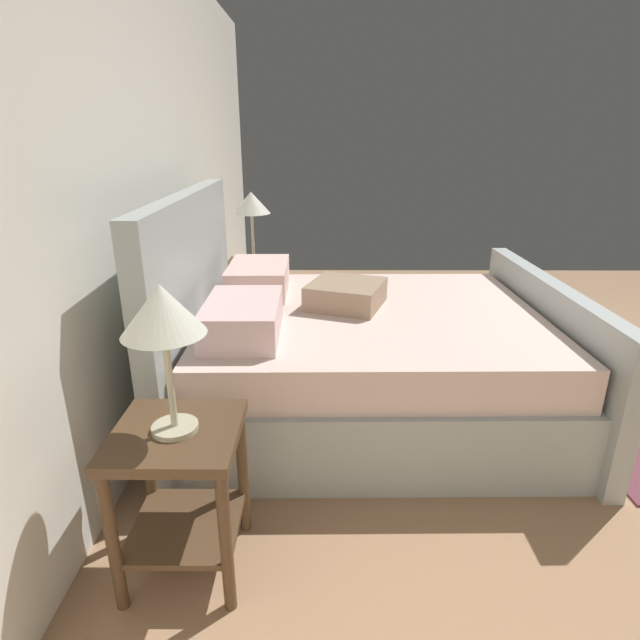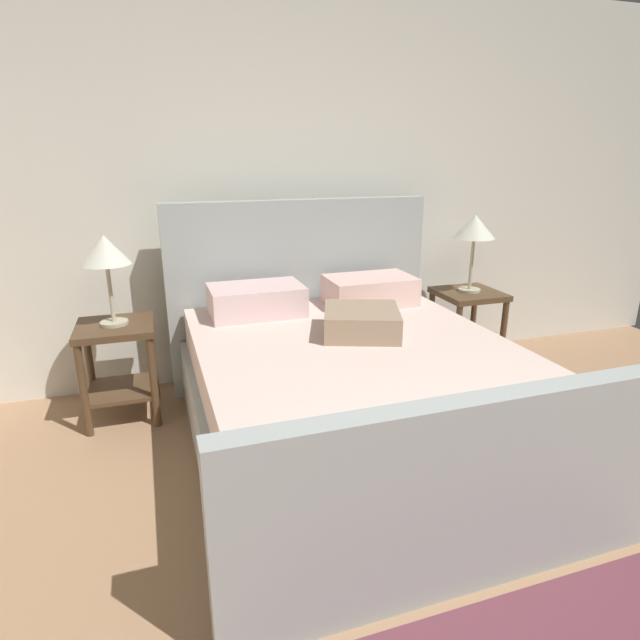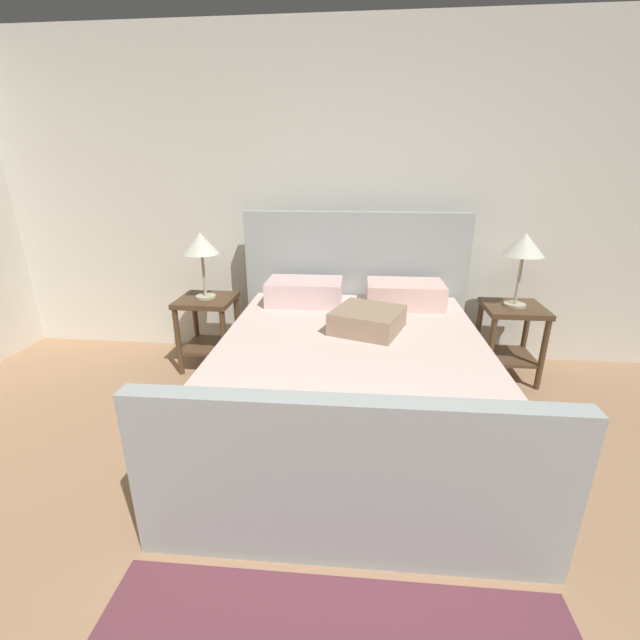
# 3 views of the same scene
# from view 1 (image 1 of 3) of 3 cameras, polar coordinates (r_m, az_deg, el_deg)

# --- Properties ---
(wall_back) EXTENTS (6.49, 0.12, 2.65)m
(wall_back) POSITION_cam_1_polar(r_m,az_deg,el_deg) (3.01, -19.52, 14.51)
(wall_back) COLOR silver
(wall_back) RESTS_ON ground
(bed) EXTENTS (1.82, 2.15, 1.27)m
(bed) POSITION_cam_1_polar(r_m,az_deg,el_deg) (3.00, 4.57, -3.67)
(bed) COLOR #A6AFAD
(bed) RESTS_ON ground
(nightstand_right) EXTENTS (0.44, 0.44, 0.60)m
(nightstand_right) POSITION_cam_1_polar(r_m,az_deg,el_deg) (4.16, -7.30, 3.76)
(nightstand_right) COLOR #503823
(nightstand_right) RESTS_ON ground
(table_lamp_right) EXTENTS (0.29, 0.29, 0.55)m
(table_lamp_right) POSITION_cam_1_polar(r_m,az_deg,el_deg) (4.02, -7.71, 12.65)
(table_lamp_right) COLOR #B7B293
(table_lamp_right) RESTS_ON nightstand_right
(nightstand_left) EXTENTS (0.44, 0.44, 0.60)m
(nightstand_left) POSITION_cam_1_polar(r_m,az_deg,el_deg) (1.98, -15.37, -16.64)
(nightstand_left) COLOR #503823
(nightstand_left) RESTS_ON ground
(table_lamp_left) EXTENTS (0.27, 0.27, 0.53)m
(table_lamp_left) POSITION_cam_1_polar(r_m,az_deg,el_deg) (1.69, -17.29, 0.49)
(table_lamp_left) COLOR #B7B293
(table_lamp_left) RESTS_ON nightstand_left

